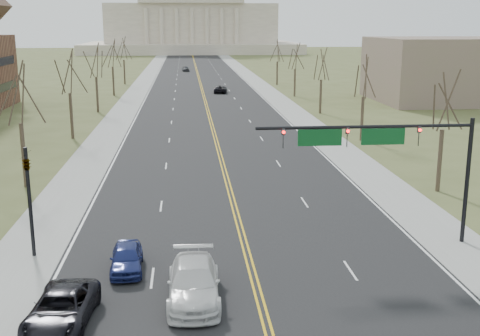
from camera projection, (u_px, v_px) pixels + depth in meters
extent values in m
cube|color=black|center=(200.00, 83.00, 126.91)|extent=(20.00, 380.00, 0.01)
cube|color=black|center=(263.00, 311.00, 26.24)|extent=(120.00, 14.00, 0.01)
cube|color=gray|center=(143.00, 83.00, 125.85)|extent=(4.00, 380.00, 0.03)
cube|color=gray|center=(256.00, 82.00, 127.97)|extent=(4.00, 380.00, 0.03)
cube|color=gold|center=(200.00, 83.00, 126.91)|extent=(0.42, 380.00, 0.01)
cube|color=silver|center=(153.00, 83.00, 126.04)|extent=(0.15, 380.00, 0.01)
cube|color=silver|center=(246.00, 82.00, 127.77)|extent=(0.15, 380.00, 0.01)
cube|color=beige|center=(192.00, 47.00, 261.96)|extent=(90.00, 60.00, 4.00)
cube|color=beige|center=(191.00, 24.00, 259.61)|extent=(70.00, 40.00, 16.00)
cylinder|color=black|center=(467.00, 181.00, 33.76)|extent=(0.24, 0.24, 7.20)
cylinder|color=black|center=(366.00, 127.00, 32.47)|extent=(12.00, 0.18, 0.18)
imported|color=black|center=(419.00, 136.00, 32.87)|extent=(0.35, 0.40, 1.10)
sphere|color=#FF0C0C|center=(420.00, 130.00, 32.64)|extent=(0.18, 0.18, 0.18)
imported|color=black|center=(347.00, 137.00, 32.52)|extent=(0.35, 0.40, 1.10)
sphere|color=#FF0C0C|center=(348.00, 131.00, 32.29)|extent=(0.18, 0.18, 0.18)
imported|color=black|center=(283.00, 138.00, 32.21)|extent=(0.35, 0.40, 1.10)
sphere|color=#FF0C0C|center=(284.00, 132.00, 31.98)|extent=(0.18, 0.18, 0.18)
cube|color=#0C4C1E|center=(383.00, 136.00, 32.69)|extent=(2.40, 0.12, 0.90)
cube|color=#0C4C1E|center=(320.00, 138.00, 32.38)|extent=(2.40, 0.12, 0.90)
cylinder|color=black|center=(30.00, 203.00, 31.78)|extent=(0.20, 0.20, 6.00)
imported|color=black|center=(26.00, 162.00, 31.26)|extent=(0.32, 0.36, 0.99)
cylinder|color=#32291E|center=(440.00, 161.00, 44.48)|extent=(0.32, 0.32, 4.68)
cylinder|color=#32291E|center=(24.00, 155.00, 45.59)|extent=(0.32, 0.32, 4.95)
cylinder|color=#32291E|center=(362.00, 119.00, 63.84)|extent=(0.32, 0.32, 4.68)
cylinder|color=#32291E|center=(71.00, 116.00, 64.94)|extent=(0.32, 0.32, 4.95)
cylinder|color=#32291E|center=(321.00, 97.00, 83.20)|extent=(0.32, 0.32, 4.68)
cylinder|color=#32291E|center=(97.00, 95.00, 84.30)|extent=(0.32, 0.32, 4.95)
cylinder|color=#32291E|center=(295.00, 83.00, 102.56)|extent=(0.32, 0.32, 4.68)
cylinder|color=#32291E|center=(113.00, 81.00, 103.66)|extent=(0.32, 0.32, 4.95)
cylinder|color=#32291E|center=(277.00, 73.00, 121.92)|extent=(0.32, 0.32, 4.68)
cylinder|color=#32291E|center=(124.00, 72.00, 123.02)|extent=(0.32, 0.32, 4.95)
cube|color=black|center=(7.00, 86.00, 88.72)|extent=(0.10, 9.80, 1.20)
cube|color=black|center=(4.00, 61.00, 87.86)|extent=(0.10, 9.80, 1.20)
cube|color=#756753|center=(455.00, 69.00, 96.35)|extent=(25.00, 20.00, 10.00)
imported|color=black|center=(61.00, 309.00, 24.89)|extent=(2.76, 5.34, 1.44)
imported|color=silver|center=(194.00, 283.00, 27.14)|extent=(2.41, 5.78, 1.67)
imported|color=navy|center=(127.00, 258.00, 30.42)|extent=(1.77, 4.01, 1.34)
imported|color=black|center=(220.00, 89.00, 108.35)|extent=(2.69, 4.98, 1.33)
imported|color=#494B50|center=(186.00, 69.00, 156.00)|extent=(2.10, 4.22, 1.38)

